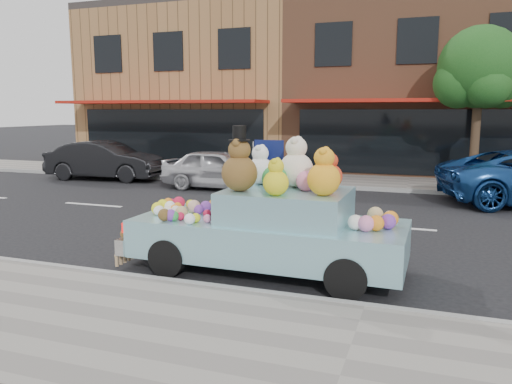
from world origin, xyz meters
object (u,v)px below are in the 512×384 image
at_px(car_silver, 220,169).
at_px(car_dark, 105,160).
at_px(street_tree, 480,74).
at_px(art_car, 270,223).

relative_size(car_silver, car_dark, 0.89).
relative_size(street_tree, car_silver, 1.35).
bearing_deg(car_dark, car_silver, -102.44).
bearing_deg(street_tree, car_dark, -170.39).
distance_m(street_tree, car_dark, 13.32).
bearing_deg(street_tree, car_silver, -160.27).
bearing_deg(car_silver, art_car, -150.54).
xyz_separation_m(street_tree, car_dark, (-12.80, -2.17, -2.98)).
bearing_deg(art_car, street_tree, 71.12).
height_order(car_dark, art_car, art_car).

